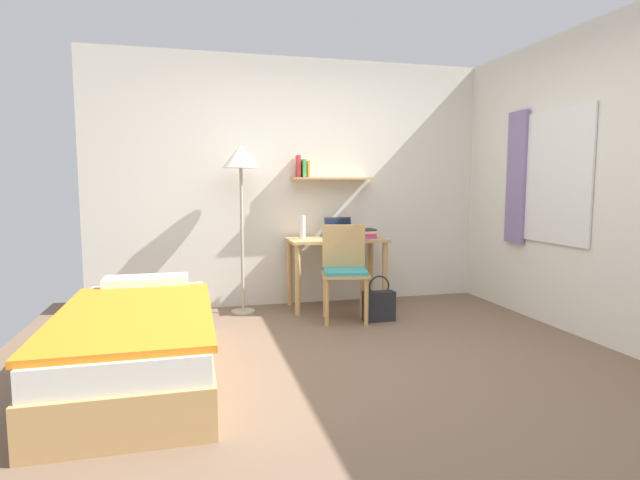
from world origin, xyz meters
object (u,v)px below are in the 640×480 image
water_bottle (302,227)px  book_stack (366,234)px  desk_chair (345,268)px  handbag (379,305)px  desk (336,252)px  standing_lamp (241,167)px  bed (138,342)px  laptop (339,232)px

water_bottle → book_stack: (0.66, -0.09, -0.07)m
desk_chair → handbag: bearing=-24.6°
water_bottle → desk_chair: bearing=-60.4°
desk → water_bottle: (-0.35, 0.04, 0.27)m
desk_chair → water_bottle: bearing=119.6°
desk_chair → water_bottle: water_bottle is taller
standing_lamp → water_bottle: 0.86m
standing_lamp → handbag: bearing=-27.2°
bed → water_bottle: size_ratio=8.52×
bed → laptop: size_ratio=6.91×
bed → water_bottle: bearing=46.8°
bed → desk_chair: desk_chair is taller
laptop → desk: bearing=-122.9°
desk → desk_chair: desk_chair is taller
desk_chair → book_stack: desk_chair is taller
desk_chair → water_bottle: 0.69m
bed → desk_chair: 2.07m
desk_chair → standing_lamp: size_ratio=0.54×
desk → laptop: size_ratio=3.41×
book_stack → water_bottle: bearing=172.6°
water_bottle → bed: bearing=-133.2°
bed → handbag: 2.25m
handbag → bed: bearing=-156.1°
book_stack → standing_lamp: bearing=177.6°
bed → handbag: bed is taller
book_stack → handbag: 0.84m
standing_lamp → laptop: 1.23m
desk → standing_lamp: (-0.97, 0.01, 0.87)m
laptop → book_stack: bearing=-27.9°
bed → book_stack: size_ratio=8.01×
desk_chair → book_stack: 0.63m
laptop → handbag: bearing=-75.4°
book_stack → desk: bearing=171.1°
laptop → water_bottle: bearing=-173.2°
desk → water_bottle: size_ratio=4.20×
bed → book_stack: (2.13, 1.48, 0.54)m
standing_lamp → desk: bearing=-0.3°
water_bottle → book_stack: bearing=-7.4°
water_bottle → desk: bearing=-6.1°
standing_lamp → handbag: (1.21, -0.62, -1.30)m
standing_lamp → book_stack: standing_lamp is taller
bed → desk: 2.40m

